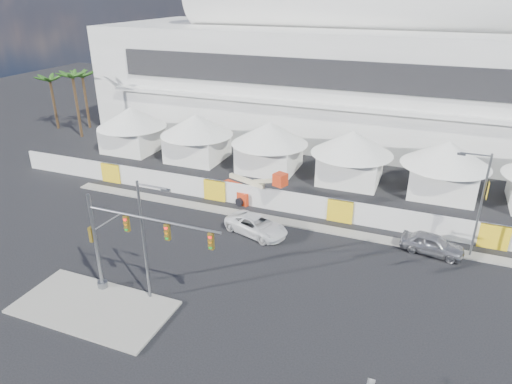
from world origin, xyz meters
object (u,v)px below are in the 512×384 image
at_px(sedan_silver, 432,244).
at_px(streetlight_curb, 479,199).
at_px(traffic_mast, 122,243).
at_px(boom_lift, 244,189).
at_px(pickup_curb, 256,225).
at_px(streetlight_median, 146,234).

bearing_deg(sedan_silver, streetlight_curb, -67.42).
height_order(traffic_mast, boom_lift, traffic_mast).
height_order(pickup_curb, boom_lift, boom_lift).
xyz_separation_m(sedan_silver, boom_lift, (-17.11, 3.62, 0.28)).
distance_m(streetlight_median, boom_lift, 16.74).
relative_size(streetlight_curb, boom_lift, 1.01).
height_order(pickup_curb, streetlight_median, streetlight_median).
xyz_separation_m(sedan_silver, traffic_mast, (-18.32, -12.98, 3.20)).
bearing_deg(boom_lift, streetlight_median, -68.15).
distance_m(sedan_silver, traffic_mast, 22.68).
height_order(streetlight_median, streetlight_curb, streetlight_median).
xyz_separation_m(traffic_mast, streetlight_curb, (20.89, 13.59, 0.77)).
bearing_deg(streetlight_median, traffic_mast, -170.19).
bearing_deg(sedan_silver, traffic_mast, 134.44).
height_order(streetlight_median, boom_lift, streetlight_median).
distance_m(pickup_curb, traffic_mast, 12.29).
bearing_deg(sedan_silver, pickup_curb, 108.02).
xyz_separation_m(sedan_silver, streetlight_median, (-16.63, -12.68, 4.05)).
height_order(streetlight_curb, boom_lift, streetlight_curb).
bearing_deg(traffic_mast, streetlight_median, 9.81).
xyz_separation_m(pickup_curb, traffic_mast, (-4.76, -10.86, 3.24)).
relative_size(sedan_silver, streetlight_median, 0.57).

